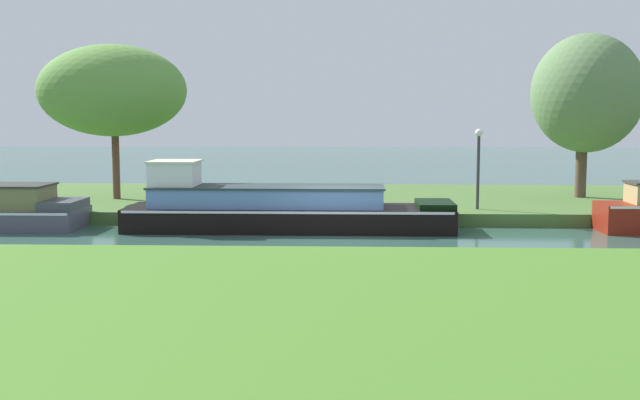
% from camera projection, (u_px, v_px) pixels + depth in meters
% --- Properties ---
extents(ground_plane, '(120.00, 120.00, 0.00)m').
position_uv_depth(ground_plane, '(337.00, 236.00, 21.98)').
color(ground_plane, '#345A4F').
extents(riverbank_far, '(72.00, 10.00, 0.40)m').
position_uv_depth(riverbank_far, '(340.00, 202.00, 28.91)').
color(riverbank_far, '#496B32').
rests_on(riverbank_far, ground_plane).
extents(riverbank_near, '(72.00, 10.00, 0.40)m').
position_uv_depth(riverbank_near, '(328.00, 309.00, 13.02)').
color(riverbank_near, '#457626').
rests_on(riverbank_near, ground_plane).
extents(black_barge, '(9.66, 2.24, 2.06)m').
position_uv_depth(black_barge, '(278.00, 209.00, 23.17)').
color(black_barge, black).
rests_on(black_barge, ground_plane).
extents(slate_cruiser, '(4.36, 2.11, 1.34)m').
position_uv_depth(slate_cruiser, '(12.00, 210.00, 23.49)').
color(slate_cruiser, '#4D4B5D').
rests_on(slate_cruiser, ground_plane).
extents(willow_tree_left, '(5.28, 3.79, 5.47)m').
position_uv_depth(willow_tree_left, '(112.00, 91.00, 27.43)').
color(willow_tree_left, brown).
rests_on(willow_tree_left, riverbank_far).
extents(willow_tree_centre, '(3.90, 4.23, 5.88)m').
position_uv_depth(willow_tree_centre, '(587.00, 94.00, 27.81)').
color(willow_tree_centre, brown).
rests_on(willow_tree_centre, riverbank_far).
extents(lamp_post, '(0.24, 0.24, 2.56)m').
position_uv_depth(lamp_post, '(478.00, 158.00, 24.83)').
color(lamp_post, '#333338').
rests_on(lamp_post, riverbank_far).
extents(mooring_post_near, '(0.13, 0.13, 0.52)m').
position_uv_depth(mooring_post_near, '(263.00, 203.00, 24.36)').
color(mooring_post_near, '#473228').
rests_on(mooring_post_near, riverbank_far).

